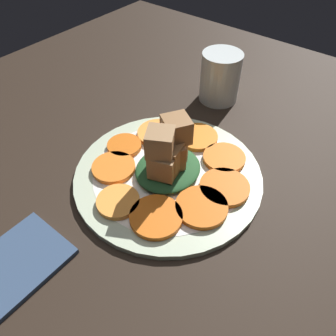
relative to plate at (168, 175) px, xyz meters
The scene contains 15 objects.
table_slab 1.52cm from the plate, ahead, with size 120.00×120.00×2.00cm, color black.
plate is the anchor object (origin of this frame).
carrot_slice_0 9.05cm from the plate, 108.07° to the right, with size 7.86×7.86×0.81cm, color #D66014.
carrot_slice_1 9.61cm from the plate, 73.80° to the right, with size 7.88×7.88×0.81cm, color orange.
carrot_slice_2 10.10cm from the plate, 34.15° to the right, with size 7.22×7.22×0.81cm, color orange.
carrot_slice_3 10.15cm from the plate, ahead, with size 7.41×7.41×0.81cm, color orange.
carrot_slice_4 9.80cm from the plate, 48.66° to the left, with size 7.83×7.83×0.81cm, color #F99438.
carrot_slice_5 9.95cm from the plate, 88.41° to the left, with size 6.08×6.08×0.81cm, color orange.
carrot_slice_6 9.09cm from the plate, 123.88° to the left, with size 7.19×7.19×0.81cm, color orange.
carrot_slice_7 9.96cm from the plate, 169.24° to the left, with size 6.53×6.53×0.81cm, color #F9963A.
carrot_slice_8 9.50cm from the plate, 152.08° to the right, with size 7.76×7.76×0.81cm, color orange.
center_pile 4.29cm from the plate, 160.45° to the right, with size 11.30×10.17×9.71cm.
fork 6.97cm from the plate, 108.16° to the right, with size 17.13×2.72×0.40cm.
water_glass 26.18cm from the plate, 13.70° to the left, with size 8.21×8.21×10.25cm.
napkin 27.62cm from the plate, 168.03° to the left, with size 16.74×10.04×0.80cm.
Camera 1 is at (-29.29, -23.25, 42.00)cm, focal length 35.00 mm.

